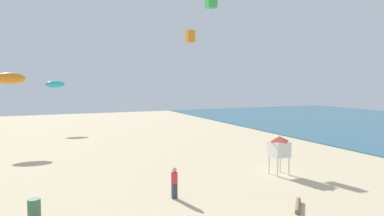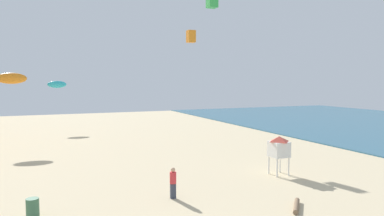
% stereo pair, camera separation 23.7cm
% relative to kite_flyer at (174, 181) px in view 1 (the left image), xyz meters
% --- Properties ---
extents(kite_flyer, '(0.34, 0.34, 1.64)m').
position_rel_kite_flyer_xyz_m(kite_flyer, '(0.00, 0.00, 0.00)').
color(kite_flyer, '#383D4C').
rests_on(kite_flyer, ground).
extents(lifeguard_stand, '(1.10, 1.10, 2.55)m').
position_rel_kite_flyer_xyz_m(lifeguard_stand, '(7.97, 1.73, 0.92)').
color(lifeguard_stand, white).
rests_on(lifeguard_stand, ground).
extents(beach_trash_bin, '(0.56, 0.56, 0.90)m').
position_rel_kite_flyer_xyz_m(beach_trash_bin, '(-6.69, -0.07, -0.47)').
color(beach_trash_bin, '#3D6B4C').
rests_on(beach_trash_bin, ground).
extents(driftwood_log, '(1.41, 1.54, 0.24)m').
position_rel_kite_flyer_xyz_m(driftwood_log, '(4.97, -3.70, -0.80)').
color(driftwood_log, '#7A6047').
rests_on(driftwood_log, ground).
extents(kite_orange_parafoil, '(2.75, 0.76, 1.07)m').
position_rel_kite_flyer_xyz_m(kite_orange_parafoil, '(-8.84, 21.26, 5.49)').
color(kite_orange_parafoil, orange).
extents(kite_cyan_parafoil_2, '(2.32, 0.64, 0.90)m').
position_rel_kite_flyer_xyz_m(kite_cyan_parafoil_2, '(-4.37, 31.61, 4.82)').
color(kite_cyan_parafoil_2, '#2DB7CC').
extents(kite_green_box, '(0.94, 0.94, 1.48)m').
position_rel_kite_flyer_xyz_m(kite_green_box, '(9.51, 14.83, 13.18)').
color(kite_green_box, green).
extents(kite_orange_box, '(0.71, 0.71, 1.11)m').
position_rel_kite_flyer_xyz_m(kite_orange_box, '(6.70, 13.51, 9.36)').
color(kite_orange_box, orange).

